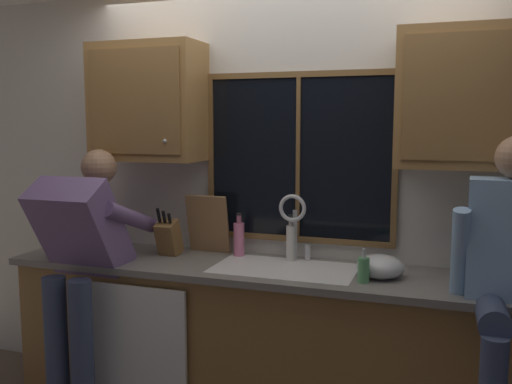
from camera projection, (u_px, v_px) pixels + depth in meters
back_wall at (291, 197)px, 3.47m from camera, size 5.50×0.12×2.55m
window_glass at (299, 158)px, 3.36m from camera, size 1.10×0.02×0.95m
window_frame_top at (299, 74)px, 3.28m from camera, size 1.17×0.02×0.04m
window_frame_bottom at (297, 239)px, 3.41m from camera, size 1.17×0.02×0.04m
window_frame_left at (211, 156)px, 3.53m from camera, size 0.03×0.02×0.95m
window_frame_right at (396, 160)px, 3.16m from camera, size 0.03×0.02×0.95m
window_mullion_center at (298, 158)px, 3.34m from camera, size 0.02×0.02×0.95m
lower_cabinet_run at (274, 348)px, 3.25m from camera, size 3.10×0.58×0.88m
countertop at (273, 271)px, 3.17m from camera, size 3.16×0.62×0.04m
dishwasher_front at (138, 350)px, 3.17m from camera, size 0.60×0.02×0.74m
upper_cabinet_left at (148, 102)px, 3.46m from camera, size 0.69×0.36×0.72m
upper_cabinet_right at (466, 98)px, 2.86m from camera, size 0.69×0.36×0.72m
sink at (284, 285)px, 3.17m from camera, size 0.80×0.46×0.21m
faucet at (294, 219)px, 3.29m from camera, size 0.18×0.09×0.40m
person_standing at (81, 258)px, 3.21m from camera, size 0.53×0.68×1.58m
knife_block at (169, 238)px, 3.45m from camera, size 0.12×0.18×0.32m
cutting_board at (208, 224)px, 3.51m from camera, size 0.27×0.10×0.37m
mixing_bowl at (380, 267)px, 2.98m from camera, size 0.25×0.25×0.12m
soap_dispenser at (363, 269)px, 2.87m from camera, size 0.06×0.07×0.18m
bottle_green_glass at (290, 242)px, 3.31m from camera, size 0.05×0.05×0.28m
bottle_tall_clear at (239, 238)px, 3.44m from camera, size 0.07×0.07×0.27m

